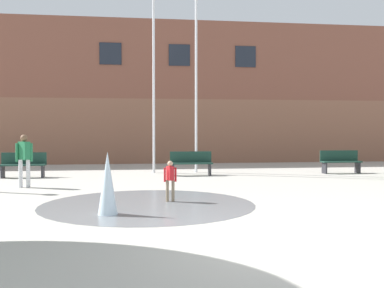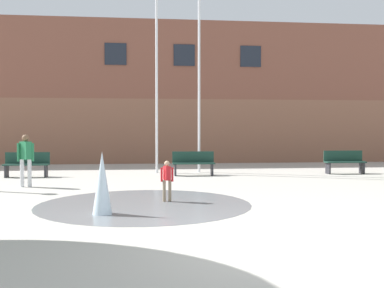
{
  "view_description": "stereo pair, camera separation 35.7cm",
  "coord_description": "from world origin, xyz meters",
  "px_view_note": "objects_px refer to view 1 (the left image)",
  "views": [
    {
      "loc": [
        -2.45,
        -6.28,
        1.72
      ],
      "look_at": [
        -0.63,
        7.29,
        1.3
      ],
      "focal_mm": 42.0,
      "sensor_mm": 36.0,
      "label": 1
    },
    {
      "loc": [
        -2.09,
        -6.32,
        1.72
      ],
      "look_at": [
        -0.63,
        7.29,
        1.3
      ],
      "focal_mm": 42.0,
      "sensor_mm": 36.0,
      "label": 2
    }
  ],
  "objects_px": {
    "park_bench_left_of_flagpoles": "(191,163)",
    "flagpole_left": "(154,57)",
    "park_bench_far_left": "(23,164)",
    "park_bench_near_trashcan": "(340,161)",
    "adult_watching": "(24,156)",
    "child_with_pink_shirt": "(170,178)",
    "flagpole_right": "(197,68)"
  },
  "relations": [
    {
      "from": "park_bench_far_left",
      "to": "adult_watching",
      "type": "height_order",
      "value": "adult_watching"
    },
    {
      "from": "park_bench_left_of_flagpoles",
      "to": "child_with_pink_shirt",
      "type": "bearing_deg",
      "value": -102.13
    },
    {
      "from": "child_with_pink_shirt",
      "to": "flagpole_right",
      "type": "xyz_separation_m",
      "value": [
        1.73,
        7.45,
        3.67
      ]
    },
    {
      "from": "park_bench_near_trashcan",
      "to": "park_bench_left_of_flagpoles",
      "type": "bearing_deg",
      "value": -179.27
    },
    {
      "from": "adult_watching",
      "to": "flagpole_left",
      "type": "xyz_separation_m",
      "value": [
        4.11,
        4.18,
        3.73
      ]
    },
    {
      "from": "park_bench_far_left",
      "to": "flagpole_left",
      "type": "height_order",
      "value": "flagpole_left"
    },
    {
      "from": "child_with_pink_shirt",
      "to": "park_bench_near_trashcan",
      "type": "bearing_deg",
      "value": -67.81
    },
    {
      "from": "park_bench_left_of_flagpoles",
      "to": "flagpole_left",
      "type": "height_order",
      "value": "flagpole_left"
    },
    {
      "from": "child_with_pink_shirt",
      "to": "flagpole_left",
      "type": "relative_size",
      "value": 0.11
    },
    {
      "from": "park_bench_near_trashcan",
      "to": "park_bench_far_left",
      "type": "bearing_deg",
      "value": -179.9
    },
    {
      "from": "child_with_pink_shirt",
      "to": "flagpole_left",
      "type": "height_order",
      "value": "flagpole_left"
    },
    {
      "from": "park_bench_left_of_flagpoles",
      "to": "child_with_pink_shirt",
      "type": "relative_size",
      "value": 1.62
    },
    {
      "from": "park_bench_left_of_flagpoles",
      "to": "park_bench_near_trashcan",
      "type": "height_order",
      "value": "same"
    },
    {
      "from": "park_bench_left_of_flagpoles",
      "to": "park_bench_near_trashcan",
      "type": "relative_size",
      "value": 1.0
    },
    {
      "from": "park_bench_far_left",
      "to": "park_bench_left_of_flagpoles",
      "type": "relative_size",
      "value": 1.0
    },
    {
      "from": "park_bench_far_left",
      "to": "flagpole_right",
      "type": "distance_m",
      "value": 7.66
    },
    {
      "from": "adult_watching",
      "to": "flagpole_left",
      "type": "distance_m",
      "value": 6.95
    },
    {
      "from": "park_bench_far_left",
      "to": "child_with_pink_shirt",
      "type": "height_order",
      "value": "child_with_pink_shirt"
    },
    {
      "from": "child_with_pink_shirt",
      "to": "flagpole_left",
      "type": "bearing_deg",
      "value": -18.16
    },
    {
      "from": "park_bench_far_left",
      "to": "park_bench_left_of_flagpoles",
      "type": "distance_m",
      "value": 6.16
    },
    {
      "from": "park_bench_near_trashcan",
      "to": "child_with_pink_shirt",
      "type": "relative_size",
      "value": 1.62
    },
    {
      "from": "flagpole_right",
      "to": "flagpole_left",
      "type": "bearing_deg",
      "value": 180.0
    },
    {
      "from": "park_bench_left_of_flagpoles",
      "to": "park_bench_near_trashcan",
      "type": "xyz_separation_m",
      "value": [
        6.04,
        0.08,
        0.0
      ]
    },
    {
      "from": "park_bench_left_of_flagpoles",
      "to": "park_bench_far_left",
      "type": "bearing_deg",
      "value": 179.48
    },
    {
      "from": "park_bench_left_of_flagpoles",
      "to": "child_with_pink_shirt",
      "type": "height_order",
      "value": "child_with_pink_shirt"
    },
    {
      "from": "child_with_pink_shirt",
      "to": "flagpole_right",
      "type": "distance_m",
      "value": 8.48
    },
    {
      "from": "flagpole_left",
      "to": "park_bench_far_left",
      "type": "bearing_deg",
      "value": -166.01
    },
    {
      "from": "park_bench_far_left",
      "to": "flagpole_right",
      "type": "xyz_separation_m",
      "value": [
        6.56,
        1.2,
        3.77
      ]
    },
    {
      "from": "park_bench_left_of_flagpoles",
      "to": "flagpole_right",
      "type": "distance_m",
      "value": 3.99
    },
    {
      "from": "park_bench_left_of_flagpoles",
      "to": "flagpole_right",
      "type": "height_order",
      "value": "flagpole_right"
    },
    {
      "from": "park_bench_near_trashcan",
      "to": "adult_watching",
      "type": "height_order",
      "value": "adult_watching"
    },
    {
      "from": "park_bench_far_left",
      "to": "flagpole_left",
      "type": "bearing_deg",
      "value": 13.99
    }
  ]
}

